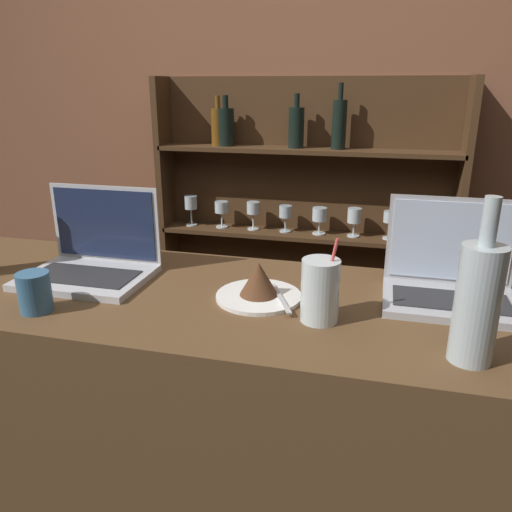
{
  "coord_description": "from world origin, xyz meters",
  "views": [
    {
      "loc": [
        0.43,
        -0.78,
        1.57
      ],
      "look_at": [
        0.15,
        0.32,
        1.18
      ],
      "focal_mm": 35.0,
      "sensor_mm": 36.0,
      "label": 1
    }
  ],
  "objects_px": {
    "water_glass": "(320,291)",
    "laptop_far": "(450,279)",
    "cake_plate": "(259,285)",
    "wine_bottle_clear": "(477,301)",
    "coffee_cup": "(35,292)",
    "laptop_near": "(93,258)"
  },
  "relations": [
    {
      "from": "laptop_near",
      "to": "water_glass",
      "type": "relative_size",
      "value": 1.69
    },
    {
      "from": "cake_plate",
      "to": "wine_bottle_clear",
      "type": "xyz_separation_m",
      "value": [
        0.45,
        -0.18,
        0.09
      ]
    },
    {
      "from": "water_glass",
      "to": "laptop_far",
      "type": "bearing_deg",
      "value": 33.24
    },
    {
      "from": "wine_bottle_clear",
      "to": "coffee_cup",
      "type": "height_order",
      "value": "wine_bottle_clear"
    },
    {
      "from": "laptop_near",
      "to": "water_glass",
      "type": "distance_m",
      "value": 0.64
    },
    {
      "from": "laptop_far",
      "to": "water_glass",
      "type": "relative_size",
      "value": 1.6
    },
    {
      "from": "water_glass",
      "to": "wine_bottle_clear",
      "type": "relative_size",
      "value": 0.61
    },
    {
      "from": "laptop_far",
      "to": "water_glass",
      "type": "xyz_separation_m",
      "value": [
        -0.29,
        -0.19,
        0.02
      ]
    },
    {
      "from": "laptop_near",
      "to": "coffee_cup",
      "type": "relative_size",
      "value": 3.49
    },
    {
      "from": "coffee_cup",
      "to": "wine_bottle_clear",
      "type": "bearing_deg",
      "value": 0.82
    },
    {
      "from": "laptop_far",
      "to": "coffee_cup",
      "type": "bearing_deg",
      "value": -161.97
    },
    {
      "from": "laptop_far",
      "to": "water_glass",
      "type": "bearing_deg",
      "value": -146.76
    },
    {
      "from": "water_glass",
      "to": "coffee_cup",
      "type": "height_order",
      "value": "water_glass"
    },
    {
      "from": "laptop_far",
      "to": "cake_plate",
      "type": "height_order",
      "value": "laptop_far"
    },
    {
      "from": "laptop_near",
      "to": "water_glass",
      "type": "xyz_separation_m",
      "value": [
        0.63,
        -0.12,
        0.02
      ]
    },
    {
      "from": "laptop_near",
      "to": "cake_plate",
      "type": "distance_m",
      "value": 0.47
    },
    {
      "from": "laptop_near",
      "to": "cake_plate",
      "type": "height_order",
      "value": "laptop_near"
    },
    {
      "from": "laptop_near",
      "to": "cake_plate",
      "type": "relative_size",
      "value": 1.55
    },
    {
      "from": "wine_bottle_clear",
      "to": "laptop_near",
      "type": "bearing_deg",
      "value": 166.56
    },
    {
      "from": "laptop_far",
      "to": "coffee_cup",
      "type": "height_order",
      "value": "laptop_far"
    },
    {
      "from": "wine_bottle_clear",
      "to": "water_glass",
      "type": "bearing_deg",
      "value": 161.65
    },
    {
      "from": "cake_plate",
      "to": "water_glass",
      "type": "distance_m",
      "value": 0.18
    }
  ]
}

